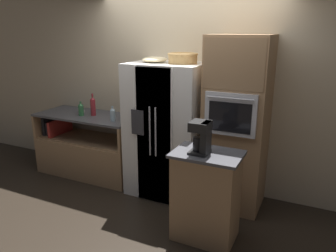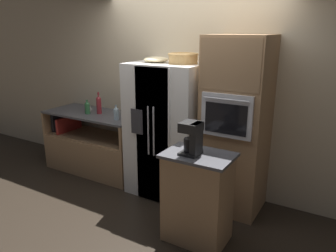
{
  "view_description": "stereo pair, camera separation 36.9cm",
  "coord_description": "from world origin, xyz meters",
  "px_view_note": "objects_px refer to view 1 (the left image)",
  "views": [
    {
      "loc": [
        1.62,
        -3.56,
        2.1
      ],
      "look_at": [
        -0.06,
        -0.02,
        0.94
      ],
      "focal_mm": 35.0,
      "sensor_mm": 36.0,
      "label": 1
    },
    {
      "loc": [
        1.94,
        -3.39,
        2.1
      ],
      "look_at": [
        -0.06,
        -0.02,
        0.94
      ],
      "focal_mm": 35.0,
      "sensor_mm": 36.0,
      "label": 2
    }
  ],
  "objects_px": {
    "refrigerator": "(167,130)",
    "bottle_wide": "(93,106)",
    "mug": "(81,111)",
    "bottle_short": "(81,109)",
    "coffee_maker": "(202,136)",
    "wicker_basket": "(183,58)",
    "bottle_tall": "(113,114)",
    "wall_oven": "(237,124)",
    "fruit_bowl": "(155,60)"
  },
  "relations": [
    {
      "from": "wicker_basket",
      "to": "mug",
      "type": "xyz_separation_m",
      "value": [
        -1.62,
        0.02,
        -0.82
      ]
    },
    {
      "from": "refrigerator",
      "to": "bottle_wide",
      "type": "xyz_separation_m",
      "value": [
        -1.18,
        0.03,
        0.19
      ]
    },
    {
      "from": "refrigerator",
      "to": "wicker_basket",
      "type": "bearing_deg",
      "value": 7.71
    },
    {
      "from": "bottle_wide",
      "to": "coffee_maker",
      "type": "height_order",
      "value": "coffee_maker"
    },
    {
      "from": "refrigerator",
      "to": "wall_oven",
      "type": "distance_m",
      "value": 0.91
    },
    {
      "from": "bottle_tall",
      "to": "bottle_wide",
      "type": "height_order",
      "value": "bottle_wide"
    },
    {
      "from": "wall_oven",
      "to": "bottle_short",
      "type": "height_order",
      "value": "wall_oven"
    },
    {
      "from": "mug",
      "to": "fruit_bowl",
      "type": "bearing_deg",
      "value": -2.12
    },
    {
      "from": "wall_oven",
      "to": "bottle_tall",
      "type": "distance_m",
      "value": 1.65
    },
    {
      "from": "bottle_tall",
      "to": "wall_oven",
      "type": "bearing_deg",
      "value": 5.14
    },
    {
      "from": "wall_oven",
      "to": "mug",
      "type": "distance_m",
      "value": 2.31
    },
    {
      "from": "bottle_wide",
      "to": "wicker_basket",
      "type": "bearing_deg",
      "value": -0.18
    },
    {
      "from": "wall_oven",
      "to": "bottle_wide",
      "type": "bearing_deg",
      "value": -179.41
    },
    {
      "from": "wicker_basket",
      "to": "coffee_maker",
      "type": "bearing_deg",
      "value": -56.19
    },
    {
      "from": "wall_oven",
      "to": "refrigerator",
      "type": "bearing_deg",
      "value": -176.58
    },
    {
      "from": "wall_oven",
      "to": "bottle_short",
      "type": "xyz_separation_m",
      "value": [
        -2.22,
        -0.11,
        -0.02
      ]
    },
    {
      "from": "refrigerator",
      "to": "bottle_short",
      "type": "height_order",
      "value": "refrigerator"
    },
    {
      "from": "refrigerator",
      "to": "bottle_wide",
      "type": "distance_m",
      "value": 1.2
    },
    {
      "from": "bottle_wide",
      "to": "bottle_tall",
      "type": "bearing_deg",
      "value": -16.63
    },
    {
      "from": "coffee_maker",
      "to": "bottle_wide",
      "type": "bearing_deg",
      "value": 156.62
    },
    {
      "from": "wall_oven",
      "to": "coffee_maker",
      "type": "bearing_deg",
      "value": -98.21
    },
    {
      "from": "bottle_short",
      "to": "bottle_wide",
      "type": "height_order",
      "value": "bottle_wide"
    },
    {
      "from": "bottle_short",
      "to": "bottle_wide",
      "type": "distance_m",
      "value": 0.18
    },
    {
      "from": "bottle_tall",
      "to": "bottle_wide",
      "type": "relative_size",
      "value": 0.64
    },
    {
      "from": "mug",
      "to": "bottle_wide",
      "type": "bearing_deg",
      "value": -3.58
    },
    {
      "from": "coffee_maker",
      "to": "mug",
      "type": "bearing_deg",
      "value": 158.58
    },
    {
      "from": "mug",
      "to": "coffee_maker",
      "type": "distance_m",
      "value": 2.35
    },
    {
      "from": "wall_oven",
      "to": "bottle_tall",
      "type": "xyz_separation_m",
      "value": [
        -1.65,
        -0.15,
        -0.02
      ]
    },
    {
      "from": "wicker_basket",
      "to": "refrigerator",
      "type": "bearing_deg",
      "value": -172.29
    },
    {
      "from": "mug",
      "to": "coffee_maker",
      "type": "height_order",
      "value": "coffee_maker"
    },
    {
      "from": "bottle_wide",
      "to": "bottle_short",
      "type": "bearing_deg",
      "value": -150.11
    },
    {
      "from": "fruit_bowl",
      "to": "bottle_short",
      "type": "bearing_deg",
      "value": -177.35
    },
    {
      "from": "coffee_maker",
      "to": "bottle_short",
      "type": "bearing_deg",
      "value": 160.17
    },
    {
      "from": "refrigerator",
      "to": "bottle_wide",
      "type": "height_order",
      "value": "refrigerator"
    },
    {
      "from": "wicker_basket",
      "to": "mug",
      "type": "relative_size",
      "value": 3.31
    },
    {
      "from": "bottle_short",
      "to": "bottle_wide",
      "type": "relative_size",
      "value": 0.64
    },
    {
      "from": "refrigerator",
      "to": "wall_oven",
      "type": "height_order",
      "value": "wall_oven"
    },
    {
      "from": "wicker_basket",
      "to": "fruit_bowl",
      "type": "relative_size",
      "value": 1.16
    },
    {
      "from": "mug",
      "to": "bottle_short",
      "type": "bearing_deg",
      "value": -49.07
    },
    {
      "from": "refrigerator",
      "to": "wall_oven",
      "type": "bearing_deg",
      "value": 3.42
    },
    {
      "from": "wicker_basket",
      "to": "coffee_maker",
      "type": "height_order",
      "value": "wicker_basket"
    },
    {
      "from": "fruit_bowl",
      "to": "mug",
      "type": "bearing_deg",
      "value": 177.88
    },
    {
      "from": "wall_oven",
      "to": "bottle_wide",
      "type": "distance_m",
      "value": 2.07
    },
    {
      "from": "fruit_bowl",
      "to": "bottle_short",
      "type": "relative_size",
      "value": 1.53
    },
    {
      "from": "fruit_bowl",
      "to": "bottle_wide",
      "type": "height_order",
      "value": "fruit_bowl"
    },
    {
      "from": "wall_oven",
      "to": "fruit_bowl",
      "type": "xyz_separation_m",
      "value": [
        -1.05,
        -0.05,
        0.71
      ]
    },
    {
      "from": "mug",
      "to": "coffee_maker",
      "type": "xyz_separation_m",
      "value": [
        2.18,
        -0.86,
        0.17
      ]
    },
    {
      "from": "fruit_bowl",
      "to": "coffee_maker",
      "type": "distance_m",
      "value": 1.38
    },
    {
      "from": "wicker_basket",
      "to": "bottle_wide",
      "type": "height_order",
      "value": "wicker_basket"
    },
    {
      "from": "bottle_tall",
      "to": "mug",
      "type": "height_order",
      "value": "bottle_tall"
    }
  ]
}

